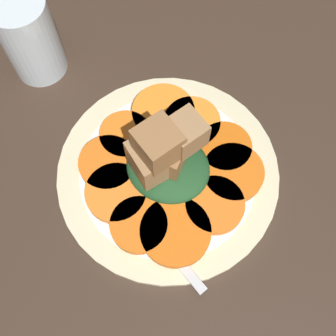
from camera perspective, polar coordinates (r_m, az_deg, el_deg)
name	(u,v)px	position (r cm, az deg, el deg)	size (l,w,h in cm)	color
table_slab	(168,177)	(53.88, 0.00, -1.25)	(120.00, 120.00, 2.00)	#38281E
plate	(168,173)	(52.47, 0.00, -0.66)	(27.51, 27.51, 1.05)	beige
carrot_slice_0	(125,135)	(53.51, -5.78, 4.44)	(6.50, 6.50, 1.31)	orange
carrot_slice_1	(108,163)	(52.14, -8.12, 0.64)	(7.17, 7.17, 1.31)	orange
carrot_slice_2	(116,193)	(50.62, -7.06, -3.38)	(7.36, 7.36, 1.31)	orange
carrot_slice_3	(139,225)	(49.22, -3.94, -7.72)	(6.71, 6.71, 1.31)	orange
carrot_slice_4	(175,232)	(48.92, 1.02, -8.63)	(8.24, 8.24, 1.31)	#D66115
carrot_slice_5	(215,205)	(50.07, 6.34, -5.01)	(7.03, 7.03, 1.31)	orange
carrot_slice_6	(233,173)	(51.75, 8.79, -0.64)	(7.50, 7.50, 1.31)	orange
carrot_slice_7	(225,147)	(52.96, 7.67, 2.77)	(6.68, 6.68, 1.31)	#D45F12
carrot_slice_8	(194,124)	(54.07, 3.59, 5.94)	(7.24, 7.24, 1.31)	orange
carrot_slice_9	(163,113)	(54.79, -0.64, 7.50)	(8.11, 8.11, 1.31)	orange
center_pile	(165,158)	(48.15, -0.40, 1.31)	(10.28, 9.25, 11.09)	#1E4723
fork	(148,223)	(49.70, -2.76, -7.42)	(18.02, 9.73, 0.40)	silver
water_glass	(30,38)	(59.04, -18.25, 16.41)	(7.23, 7.23, 11.73)	silver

